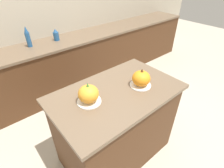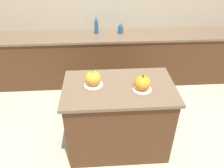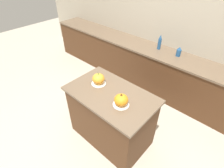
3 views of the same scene
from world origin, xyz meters
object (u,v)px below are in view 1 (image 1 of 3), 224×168
at_px(pumpkin_cake_left, 89,94).
at_px(pumpkin_cake_right, 141,79).
at_px(bottle_tall, 28,37).
at_px(bottle_short, 56,35).

relative_size(pumpkin_cake_left, pumpkin_cake_right, 1.02).
bearing_deg(pumpkin_cake_right, pumpkin_cake_left, 167.14).
relative_size(bottle_tall, bottle_short, 1.65).
xyz_separation_m(pumpkin_cake_left, pumpkin_cake_right, (0.51, -0.12, -0.00)).
bearing_deg(pumpkin_cake_left, bottle_short, 73.96).
xyz_separation_m(pumpkin_cake_right, bottle_tall, (-0.46, 1.68, 0.05)).
bearing_deg(bottle_short, bottle_tall, 178.38).
relative_size(pumpkin_cake_left, bottle_tall, 0.71).
height_order(pumpkin_cake_right, bottle_tall, bottle_tall).
bearing_deg(bottle_tall, pumpkin_cake_left, -91.66).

